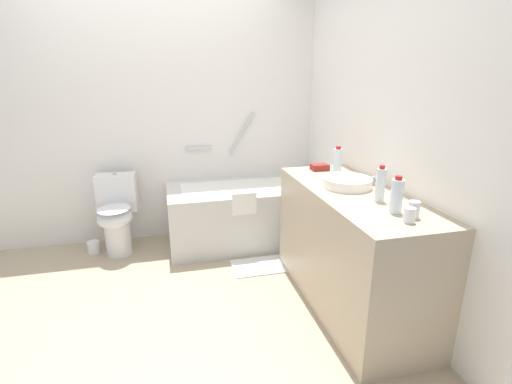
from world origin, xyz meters
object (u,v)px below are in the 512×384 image
object	(u,v)px
toilet	(117,213)
sink_basin	(347,182)
bath_mat	(265,265)
drinking_glass_0	(409,215)
amenity_basket	(320,167)
sink_faucet	(373,181)
water_bottle_1	(380,185)
drinking_glass_1	(414,210)
toilet_paper_roll	(94,247)
water_bottle_2	(397,196)
bathtub	(246,212)
water_bottle_0	(338,162)

from	to	relation	value
toilet	sink_basin	xyz separation A→B (m)	(1.71, -1.19, 0.51)
toilet	bath_mat	xyz separation A→B (m)	(1.28, -0.62, -0.38)
toilet	drinking_glass_0	xyz separation A→B (m)	(1.73, -1.88, 0.52)
sink_basin	amenity_basket	distance (m)	0.51
amenity_basket	sink_faucet	bearing A→B (deg)	-69.19
water_bottle_1	drinking_glass_1	bearing A→B (deg)	-84.64
drinking_glass_0	toilet_paper_roll	size ratio (longest dim) A/B	0.74
water_bottle_2	amenity_basket	xyz separation A→B (m)	(-0.02, 1.04, -0.08)
sink_faucet	water_bottle_2	bearing A→B (deg)	-107.65
water_bottle_1	drinking_glass_0	xyz separation A→B (m)	(-0.03, -0.35, -0.07)
bathtub	amenity_basket	xyz separation A→B (m)	(0.49, -0.62, 0.58)
amenity_basket	bath_mat	bearing A→B (deg)	171.80
toilet	toilet_paper_roll	world-z (taller)	toilet
toilet	drinking_glass_1	world-z (taller)	drinking_glass_1
sink_basin	sink_faucet	xyz separation A→B (m)	(0.20, 0.00, -0.01)
water_bottle_2	drinking_glass_0	bearing A→B (deg)	-95.68
water_bottle_1	bath_mat	xyz separation A→B (m)	(-0.48, 0.91, -0.97)
water_bottle_2	drinking_glass_1	world-z (taller)	water_bottle_2
sink_basin	amenity_basket	xyz separation A→B (m)	(0.01, 0.51, -0.01)
sink_basin	drinking_glass_0	size ratio (longest dim) A/B	4.10
toilet	water_bottle_0	size ratio (longest dim) A/B	3.20
bathtub	sink_faucet	xyz separation A→B (m)	(0.69, -1.13, 0.59)
water_bottle_2	bathtub	bearing A→B (deg)	107.19
toilet_paper_roll	water_bottle_1	bearing A→B (deg)	-37.72
water_bottle_2	sink_faucet	bearing A→B (deg)	72.35
bathtub	drinking_glass_1	xyz separation A→B (m)	(0.56, -1.76, 0.61)
amenity_basket	toilet_paper_roll	world-z (taller)	amenity_basket
bath_mat	drinking_glass_0	bearing A→B (deg)	-70.32
water_bottle_0	bath_mat	bearing A→B (deg)	153.20
toilet	drinking_glass_1	bearing A→B (deg)	47.37
toilet	drinking_glass_1	distance (m)	2.61
toilet_paper_roll	water_bottle_0	bearing A→B (deg)	-23.96
drinking_glass_0	toilet_paper_roll	bearing A→B (deg)	135.99
bath_mat	toilet_paper_roll	world-z (taller)	toilet_paper_roll
water_bottle_1	amenity_basket	world-z (taller)	water_bottle_1
water_bottle_2	toilet_paper_roll	distance (m)	2.80
toilet	bathtub	bearing A→B (deg)	90.07
sink_faucet	bath_mat	size ratio (longest dim) A/B	0.26
bathtub	drinking_glass_1	bearing A→B (deg)	-72.30
toilet	sink_faucet	world-z (taller)	sink_faucet
toilet	sink_basin	size ratio (longest dim) A/B	2.17
sink_faucet	water_bottle_2	world-z (taller)	water_bottle_2
sink_faucet	toilet_paper_roll	distance (m)	2.61
water_bottle_2	bath_mat	size ratio (longest dim) A/B	0.37
sink_faucet	drinking_glass_1	bearing A→B (deg)	-100.89
drinking_glass_0	amenity_basket	xyz separation A→B (m)	(-0.01, 1.19, -0.02)
water_bottle_2	drinking_glass_0	distance (m)	0.16
water_bottle_1	amenity_basket	xyz separation A→B (m)	(-0.04, 0.84, -0.08)
toilet	water_bottle_2	world-z (taller)	water_bottle_2
water_bottle_0	water_bottle_2	xyz separation A→B (m)	(-0.04, -0.85, -0.01)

